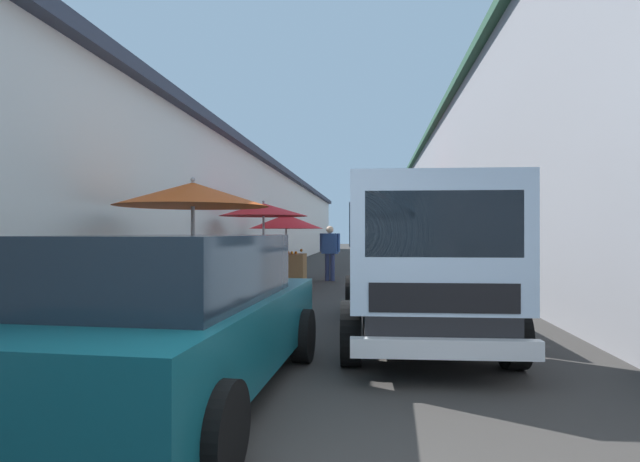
{
  "coord_description": "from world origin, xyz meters",
  "views": [
    {
      "loc": [
        -2.58,
        -0.57,
        1.48
      ],
      "look_at": [
        7.38,
        0.53,
        1.5
      ],
      "focal_mm": 26.98,
      "sensor_mm": 36.0,
      "label": 1
    }
  ],
  "objects": [
    {
      "name": "hatchback_car",
      "position": [
        1.5,
        1.14,
        0.74
      ],
      "size": [
        3.98,
        2.05,
        1.45
      ],
      "color": "#0F4C56",
      "rests_on": "ground"
    },
    {
      "name": "fruit_stall_mid_lane",
      "position": [
        4.2,
        2.08,
        1.59
      ],
      "size": [
        2.21,
        2.21,
        2.28
      ],
      "color": "#9E9EA3",
      "rests_on": "ground"
    },
    {
      "name": "fruit_stall_near_left",
      "position": [
        11.89,
        2.04,
        1.53
      ],
      "size": [
        2.25,
        2.25,
        2.1
      ],
      "color": "#9E9EA3",
      "rests_on": "ground"
    },
    {
      "name": "building_right_concrete",
      "position": [
        15.75,
        -6.93,
        3.28
      ],
      "size": [
        49.8,
        7.5,
        6.54
      ],
      "color": "gray",
      "rests_on": "ground"
    },
    {
      "name": "building_left_whitewash",
      "position": [
        15.75,
        6.93,
        2.15
      ],
      "size": [
        49.8,
        7.5,
        4.28
      ],
      "color": "silver",
      "rests_on": "ground"
    },
    {
      "name": "vendor_by_crates",
      "position": [
        11.96,
        0.74,
        0.97
      ],
      "size": [
        0.33,
        0.63,
        1.67
      ],
      "color": "navy",
      "rests_on": "ground"
    },
    {
      "name": "ground",
      "position": [
        13.5,
        0.0,
        0.0
      ],
      "size": [
        90.0,
        90.0,
        0.0
      ],
      "primitive_type": "plane",
      "color": "#33302D"
    },
    {
      "name": "fruit_stall_far_right",
      "position": [
        17.79,
        -1.85,
        1.89
      ],
      "size": [
        2.59,
        2.59,
        2.44
      ],
      "color": "#9E9EA3",
      "rests_on": "ground"
    },
    {
      "name": "fruit_stall_far_left",
      "position": [
        9.29,
        2.22,
        1.74
      ],
      "size": [
        2.23,
        2.23,
        2.28
      ],
      "color": "#9E9EA3",
      "rests_on": "ground"
    },
    {
      "name": "vendor_in_shade",
      "position": [
        6.91,
        -1.66,
        0.95
      ],
      "size": [
        0.31,
        0.64,
        1.65
      ],
      "color": "#665B4C",
      "rests_on": "ground"
    },
    {
      "name": "parked_scooter",
      "position": [
        13.52,
        -1.9,
        0.45
      ],
      "size": [
        1.69,
        0.46,
        1.14
      ],
      "color": "black",
      "rests_on": "ground"
    },
    {
      "name": "delivery_truck",
      "position": [
        3.46,
        -1.17,
        1.04
      ],
      "size": [
        4.98,
        2.12,
        2.08
      ],
      "color": "black",
      "rests_on": "ground"
    }
  ]
}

